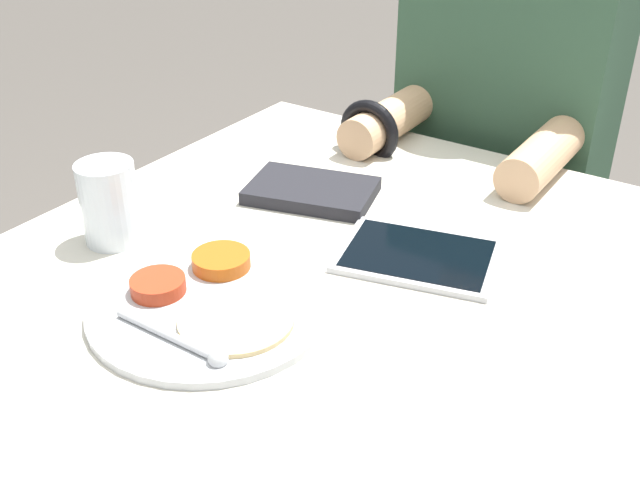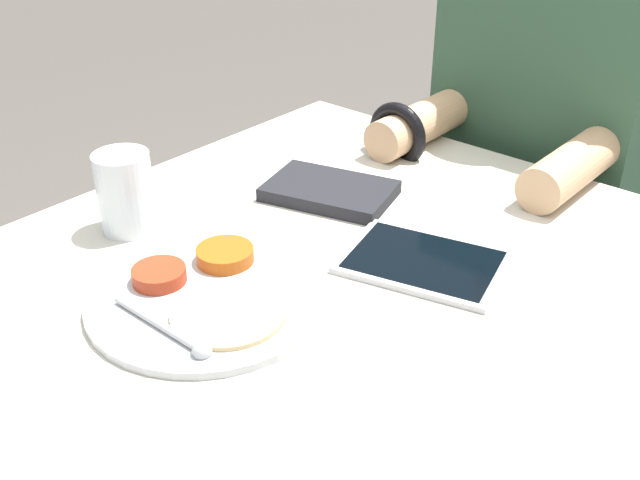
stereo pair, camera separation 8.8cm
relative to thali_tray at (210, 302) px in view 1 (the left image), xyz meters
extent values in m
cylinder|color=#B7BABF|center=(0.00, 0.00, 0.00)|extent=(0.29, 0.29, 0.01)
cylinder|color=#B75114|center=(-0.04, 0.06, 0.01)|extent=(0.07, 0.07, 0.02)
cylinder|color=#A83319|center=(-0.06, -0.02, 0.01)|extent=(0.07, 0.07, 0.02)
cylinder|color=#DBBC7F|center=(0.05, -0.02, 0.00)|extent=(0.13, 0.13, 0.01)
cylinder|color=#B7BABF|center=(0.01, -0.08, 0.01)|extent=(0.14, 0.01, 0.01)
sphere|color=#B7BABF|center=(0.08, -0.08, 0.01)|extent=(0.02, 0.02, 0.02)
cube|color=silver|center=(-0.06, 0.30, 0.00)|extent=(0.20, 0.16, 0.01)
cube|color=black|center=(-0.06, 0.30, 0.00)|extent=(0.21, 0.16, 0.02)
cube|color=#B7B7BC|center=(0.15, 0.23, 0.00)|extent=(0.23, 0.19, 0.01)
cube|color=black|center=(0.15, 0.23, 0.00)|extent=(0.21, 0.17, 0.00)
cube|color=black|center=(0.06, 0.76, -0.55)|extent=(0.33, 0.22, 0.44)
cube|color=#2D4C38|center=(0.06, 0.76, -0.02)|extent=(0.37, 0.20, 0.62)
cylinder|color=tan|center=(-0.08, 0.56, 0.03)|extent=(0.07, 0.23, 0.07)
cylinder|color=tan|center=(0.19, 0.56, 0.03)|extent=(0.07, 0.23, 0.07)
torus|color=black|center=(-0.08, 0.49, 0.03)|extent=(0.11, 0.02, 0.11)
cylinder|color=silver|center=(-0.21, 0.05, 0.05)|extent=(0.08, 0.08, 0.11)
camera|label=1|loc=(0.51, -0.52, 0.50)|focal=42.00mm
camera|label=2|loc=(0.58, -0.47, 0.50)|focal=42.00mm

